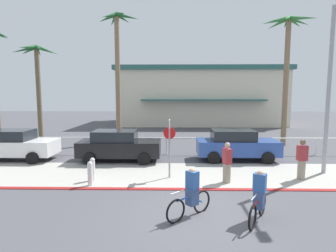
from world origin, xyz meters
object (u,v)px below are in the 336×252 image
at_px(streetlight_curb, 332,80).
at_px(cyclist_blue_0, 191,194).
at_px(car_black_1, 119,145).
at_px(cyclist_red_1, 259,197).
at_px(pedestrian_1, 302,161).
at_px(pedestrian_0, 227,164).
at_px(car_white_0, 14,145).
at_px(stop_sign_bike_lane, 169,140).
at_px(car_blue_2, 236,145).
at_px(bollard_1, 93,169).
at_px(palm_tree_3, 287,47).
at_px(bollard_3, 90,173).
at_px(palm_tree_2, 118,53).
at_px(palm_tree_1, 37,69).

distance_m(streetlight_curb, cyclist_blue_0, 8.63).
xyz_separation_m(car_black_1, cyclist_red_1, (5.45, -7.09, -0.18)).
height_order(cyclist_blue_0, pedestrian_1, pedestrian_1).
relative_size(car_black_1, cyclist_blue_0, 2.93).
relative_size(streetlight_curb, pedestrian_0, 4.42).
height_order(car_white_0, pedestrian_0, pedestrian_0).
height_order(stop_sign_bike_lane, car_blue_2, stop_sign_bike_lane).
height_order(bollard_1, palm_tree_3, palm_tree_3).
distance_m(stop_sign_bike_lane, car_white_0, 9.22).
bearing_deg(bollard_3, cyclist_blue_0, -35.08).
bearing_deg(pedestrian_1, car_black_1, 159.62).
relative_size(stop_sign_bike_lane, cyclist_blue_0, 1.71).
relative_size(car_blue_2, pedestrian_1, 2.53).
bearing_deg(car_black_1, stop_sign_bike_lane, -46.88).
bearing_deg(stop_sign_bike_lane, car_white_0, 160.22).
distance_m(cyclist_blue_0, pedestrian_0, 3.61).
xyz_separation_m(car_black_1, car_blue_2, (6.45, 0.35, 0.00)).
height_order(palm_tree_2, cyclist_blue_0, palm_tree_2).
relative_size(palm_tree_3, pedestrian_0, 5.27).
distance_m(streetlight_curb, cyclist_red_1, 7.45).
distance_m(stop_sign_bike_lane, palm_tree_1, 14.95).
bearing_deg(car_black_1, car_white_0, 178.92).
relative_size(pedestrian_0, pedestrian_1, 0.97).
distance_m(palm_tree_2, cyclist_red_1, 15.84).
xyz_separation_m(car_blue_2, cyclist_red_1, (-1.01, -7.44, -0.18)).
bearing_deg(palm_tree_3, bollard_3, -141.05).
height_order(stop_sign_bike_lane, palm_tree_1, palm_tree_1).
relative_size(car_white_0, pedestrian_1, 2.53).
distance_m(car_white_0, car_black_1, 5.84).
relative_size(bollard_3, palm_tree_1, 0.13).
height_order(bollard_3, streetlight_curb, streetlight_curb).
bearing_deg(bollard_1, pedestrian_1, 2.32).
bearing_deg(car_black_1, bollard_1, -96.93).
distance_m(palm_tree_1, pedestrian_0, 17.32).
distance_m(stop_sign_bike_lane, pedestrian_0, 2.62).
bearing_deg(car_blue_2, bollard_1, -150.73).
distance_m(streetlight_curb, car_blue_2, 5.59).
height_order(bollard_3, cyclist_red_1, cyclist_red_1).
distance_m(palm_tree_1, car_black_1, 11.36).
xyz_separation_m(bollard_3, palm_tree_2, (-0.81, 10.15, 6.16)).
relative_size(streetlight_curb, palm_tree_2, 0.78).
relative_size(car_white_0, car_blue_2, 1.00).
height_order(bollard_1, cyclist_blue_0, cyclist_blue_0).
distance_m(bollard_3, palm_tree_2, 11.90).
distance_m(palm_tree_2, cyclist_blue_0, 14.93).
xyz_separation_m(car_white_0, pedestrian_0, (11.02, -3.76, -0.09)).
distance_m(cyclist_red_1, pedestrian_1, 4.97).
distance_m(bollard_3, car_blue_2, 8.15).
bearing_deg(palm_tree_1, cyclist_blue_0, -50.96).
bearing_deg(palm_tree_2, pedestrian_0, -56.76).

